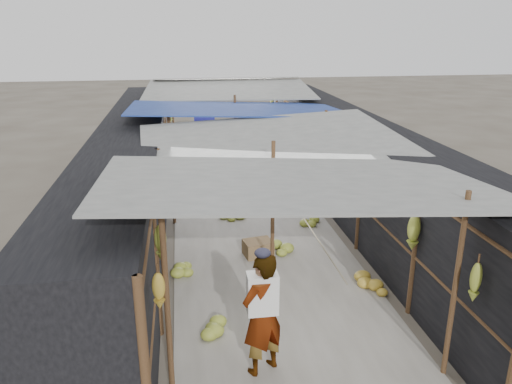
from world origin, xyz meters
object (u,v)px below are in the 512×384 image
crate_near (258,249)px  vendor_elderly (262,315)px  vendor_seated (304,183)px  shopper_blue (241,157)px  black_basin (272,167)px

crate_near → vendor_elderly: (-0.49, -3.52, 0.71)m
crate_near → vendor_seated: 3.84m
crate_near → vendor_seated: (1.77, 3.39, 0.26)m
vendor_elderly → vendor_seated: vendor_elderly is taller
shopper_blue → vendor_elderly: bearing=-111.6°
vendor_seated → crate_near: bearing=-56.1°
black_basin → vendor_elderly: bearing=-101.2°
crate_near → vendor_elderly: 3.63m
shopper_blue → vendor_seated: bearing=-63.6°
shopper_blue → crate_near: bearing=-109.6°
vendor_elderly → shopper_blue: vendor_elderly is taller
black_basin → shopper_blue: 1.86m
crate_near → shopper_blue: (0.28, 5.01, 0.62)m
vendor_seated → black_basin: bearing=158.0°
crate_near → shopper_blue: 5.05m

